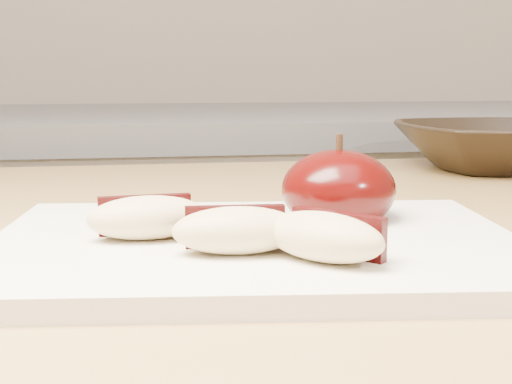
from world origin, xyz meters
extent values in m
cube|color=slate|center=(0.00, 1.20, 0.92)|extent=(2.40, 0.62, 0.04)
cube|color=#A17D46|center=(0.00, 0.50, 0.88)|extent=(1.64, 0.64, 0.04)
cube|color=silver|center=(0.08, 0.40, 0.91)|extent=(0.32, 0.25, 0.01)
ellipsoid|color=black|center=(0.14, 0.44, 0.93)|extent=(0.09, 0.09, 0.05)
cylinder|color=black|center=(0.14, 0.44, 0.96)|extent=(0.00, 0.00, 0.01)
ellipsoid|color=#D8BF89|center=(0.02, 0.40, 0.92)|extent=(0.07, 0.04, 0.02)
cube|color=black|center=(0.02, 0.41, 0.92)|extent=(0.05, 0.01, 0.02)
ellipsoid|color=#D8BF89|center=(0.06, 0.36, 0.92)|extent=(0.07, 0.04, 0.02)
cube|color=black|center=(0.06, 0.37, 0.92)|extent=(0.05, 0.01, 0.02)
ellipsoid|color=#D8BF89|center=(0.10, 0.34, 0.92)|extent=(0.07, 0.07, 0.02)
cube|color=black|center=(0.11, 0.35, 0.92)|extent=(0.04, 0.04, 0.02)
imported|color=black|center=(0.39, 0.71, 0.93)|extent=(0.21, 0.21, 0.05)
camera|label=1|loc=(0.01, 0.01, 1.00)|focal=50.00mm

